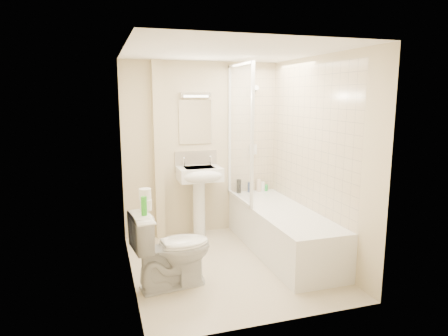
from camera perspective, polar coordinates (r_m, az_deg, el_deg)
name	(u,v)px	position (r m, az deg, el deg)	size (l,w,h in m)	color
floor	(230,265)	(4.77, 0.81, -13.69)	(2.50, 2.50, 0.00)	beige
wall_back	(202,149)	(5.61, -3.15, 2.72)	(2.20, 0.02, 2.40)	beige
wall_left	(128,169)	(4.21, -13.51, -0.12)	(0.02, 2.50, 2.40)	beige
wall_right	(318,159)	(4.87, 13.23, 1.29)	(0.02, 2.50, 2.40)	beige
ceiling	(230,51)	(4.38, 0.89, 16.32)	(2.20, 2.50, 0.02)	white
tile_back	(252,132)	(5.80, 4.08, 5.20)	(0.70, 0.01, 1.75)	beige
tile_right	(309,138)	(5.01, 12.06, 4.18)	(0.01, 2.10, 1.75)	beige
pipe_boxing	(158,151)	(5.43, -9.35, 2.34)	(0.12, 0.12, 2.40)	beige
splashback	(196,161)	(5.60, -4.04, 0.94)	(0.60, 0.01, 0.30)	beige
mirror	(195,122)	(5.54, -4.11, 6.56)	(0.46, 0.01, 0.60)	white
strip_light	(195,95)	(5.50, -4.10, 10.39)	(0.42, 0.07, 0.07)	silver
bathtub	(282,229)	(5.10, 8.22, -8.69)	(0.70, 2.10, 0.55)	white
shower_screen	(240,133)	(5.27, 2.28, 4.96)	(0.04, 0.92, 1.80)	white
shower_fixture	(254,124)	(5.75, 4.25, 6.36)	(0.10, 0.16, 0.99)	white
pedestal_sink	(200,182)	(5.43, -3.45, -1.99)	(0.58, 0.52, 1.12)	white
bottle_black_a	(239,186)	(5.77, 2.14, -2.62)	(0.07, 0.07, 0.20)	black
bottle_white_a	(240,188)	(5.78, 2.23, -2.92)	(0.05, 0.05, 0.13)	silver
bottle_blue	(250,187)	(5.83, 3.67, -2.74)	(0.06, 0.06, 0.15)	navy
bottle_cream	(259,185)	(5.88, 4.99, -2.48)	(0.07, 0.07, 0.18)	beige
bottle_white_b	(263,187)	(5.91, 5.55, -2.65)	(0.06, 0.06, 0.14)	white
bottle_green	(266,188)	(5.94, 6.01, -2.83)	(0.06, 0.06, 0.09)	green
toilet	(172,249)	(4.18, -7.43, -11.34)	(0.85, 0.56, 0.81)	white
toilet_roll_lower	(146,205)	(4.07, -11.10, -5.21)	(0.12, 0.12, 0.11)	white
toilet_roll_upper	(145,194)	(4.07, -11.22, -3.66)	(0.12, 0.12, 0.11)	white
green_bottle	(144,206)	(3.90, -11.36, -5.34)	(0.06, 0.06, 0.18)	green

